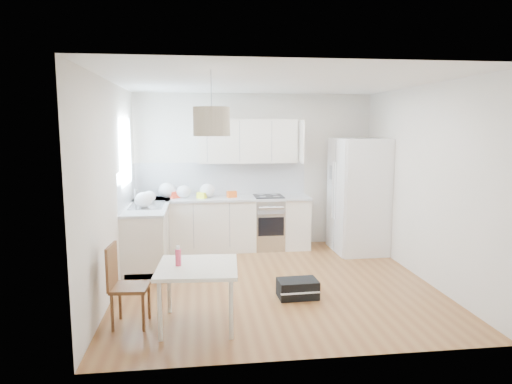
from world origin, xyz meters
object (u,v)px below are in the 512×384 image
Objects in this scene: dining_table at (198,272)px; gym_bag at (298,289)px; refrigerator at (359,195)px; dining_chair at (130,285)px.

dining_table reaches higher than gym_bag.
dining_table is 1.48m from gym_bag.
refrigerator is 3.93× the size of gym_bag.
gym_bag is at bearing 21.01° from dining_chair.
dining_chair is (-3.45, -2.57, -0.52)m from refrigerator.
dining_chair is at bearing -165.99° from gym_bag.
dining_table is 1.00× the size of dining_chair.
dining_table is at bearing -136.37° from refrigerator.
refrigerator reaches higher than gym_bag.
dining_table is at bearing -1.96° from dining_chair.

